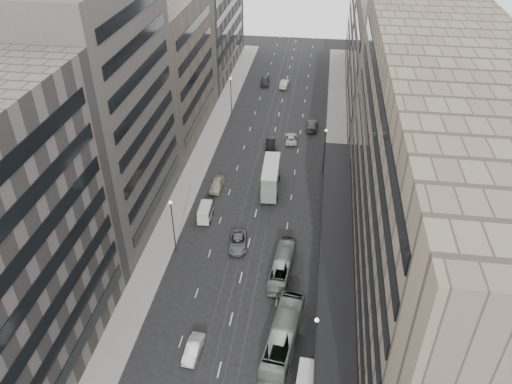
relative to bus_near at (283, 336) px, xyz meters
The scene contains 25 objects.
ground 6.85m from the bus_near, 162.63° to the left, with size 220.00×220.00×0.00m, color black.
sidewalk_right 39.92m from the bus_near, 81.86° to the left, with size 4.00×125.00×0.15m, color gray.
sidewalk_left 43.57m from the bus_near, 114.93° to the left, with size 4.00×125.00×0.15m, color gray.
department_store 22.50m from the bus_near, 33.48° to the left, with size 19.20×60.00×30.00m.
building_right_mid 57.03m from the bus_near, 74.33° to the left, with size 15.00×28.00×24.00m, color #4B4741.
building_right_far 86.24m from the bus_near, 79.78° to the left, with size 15.00×32.00×28.00m, color #635E59.
building_left_b 38.13m from the bus_near, 143.00° to the left, with size 15.00×26.00×34.00m, color #4B4741.
building_left_c 56.55m from the bus_near, 120.13° to the left, with size 15.00×28.00×25.00m, color #6B5F53.
building_left_d 86.54m from the bus_near, 108.98° to the left, with size 15.00×38.00×28.00m, color #635E59.
lamp_right_near 5.77m from the bus_near, 41.99° to the right, with size 0.44×0.44×8.32m.
lamp_right_far 37.31m from the bus_near, 84.83° to the left, with size 0.44×0.44×8.32m.
lamp_left_near 21.60m from the bus_near, 138.93° to the left, with size 0.44×0.44×8.32m.
lamp_left_far 59.32m from the bus_near, 105.73° to the left, with size 0.44×0.44×8.32m.
bus_near is the anchor object (origin of this frame).
bus_far 11.57m from the bus_near, 95.72° to the left, with size 2.24×9.58×2.67m, color gray.
double_decker 30.77m from the bus_near, 99.08° to the left, with size 2.94×8.77×4.75m.
panel_van 25.34m from the bus_near, 122.35° to the left, with size 1.97×3.82×2.37m.
sedan_1 9.86m from the bus_near, 166.34° to the right, with size 1.48×4.24×1.40m, color silver.
sedan_2 17.85m from the bus_near, 115.78° to the left, with size 2.37×5.13×1.43m, color slate.
sedan_4 32.65m from the bus_near, 114.50° to the left, with size 1.95×4.84×1.65m, color #A7A28A.
sedan_5 45.01m from the bus_near, 98.24° to the left, with size 1.68×4.81×1.59m, color black.
sedan_6 47.51m from the bus_near, 93.52° to the left, with size 2.21×4.79×1.33m, color beige.
sedan_7 53.22m from the bus_near, 89.24° to the left, with size 2.22×5.46×1.58m, color #4E4E50.
sedan_8 75.47m from the bus_near, 98.53° to the left, with size 2.01×5.00×1.70m, color #272729.
sedan_9 74.07m from the bus_near, 95.08° to the left, with size 1.73×4.97×1.64m, color #B0A191.
Camera 1 is at (8.41, -38.15, 45.27)m, focal length 35.00 mm.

